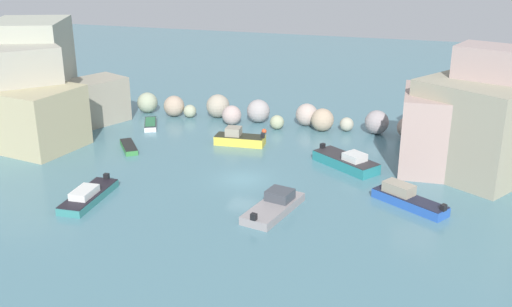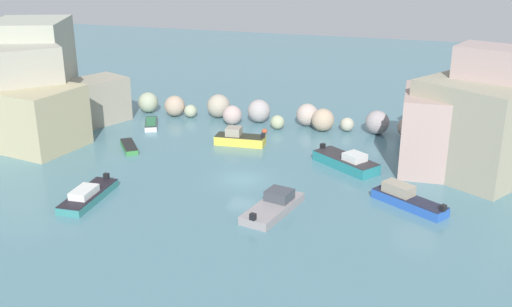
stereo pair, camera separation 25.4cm
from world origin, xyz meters
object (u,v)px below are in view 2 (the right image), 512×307
at_px(channel_buoy, 265,131).
at_px(moored_boat_4, 239,138).
at_px(moored_boat_0, 88,195).
at_px(moored_boat_3, 407,199).
at_px(moored_boat_5, 129,147).
at_px(moored_boat_6, 151,124).
at_px(moored_boat_2, 274,206).
at_px(moored_boat_1, 347,161).

relative_size(channel_buoy, moored_boat_4, 0.10).
xyz_separation_m(moored_boat_0, moored_boat_4, (7.45, 16.74, 0.18)).
height_order(moored_boat_3, moored_boat_5, moored_boat_3).
bearing_deg(moored_boat_0, moored_boat_6, -170.83).
bearing_deg(moored_boat_5, moored_boat_3, 41.75).
bearing_deg(moored_boat_2, moored_boat_3, -54.35).
distance_m(moored_boat_0, moored_boat_3, 25.79).
distance_m(moored_boat_1, moored_boat_4, 12.06).
bearing_deg(moored_boat_3, moored_boat_5, 21.29).
relative_size(moored_boat_1, moored_boat_6, 1.54).
bearing_deg(moored_boat_4, moored_boat_2, 114.41).
bearing_deg(moored_boat_6, moored_boat_4, 50.71).
relative_size(moored_boat_2, moored_boat_3, 1.09).
height_order(moored_boat_1, moored_boat_6, moored_boat_1).
bearing_deg(moored_boat_5, moored_boat_0, -24.15).
bearing_deg(moored_boat_5, moored_boat_1, 56.78).
bearing_deg(moored_boat_3, channel_buoy, -9.29).
bearing_deg(moored_boat_0, channel_buoy, 154.50).
distance_m(moored_boat_1, moored_boat_2, 11.74).
distance_m(moored_boat_4, moored_boat_6, 11.79).
relative_size(moored_boat_1, moored_boat_2, 0.98).
bearing_deg(moored_boat_6, moored_boat_1, 49.92).
bearing_deg(moored_boat_0, moored_boat_4, 153.72).
xyz_separation_m(channel_buoy, moored_boat_6, (-12.94, -1.28, 0.05)).
bearing_deg(channel_buoy, moored_boat_5, -143.00).
relative_size(channel_buoy, moored_boat_2, 0.08).
bearing_deg(moored_boat_5, moored_boat_4, 77.71).
bearing_deg(moored_boat_4, channel_buoy, -113.65).
height_order(channel_buoy, moored_boat_3, moored_boat_3).
bearing_deg(moored_boat_6, channel_buoy, 70.53).
relative_size(moored_boat_1, moored_boat_5, 1.67).
distance_m(moored_boat_1, moored_boat_6, 23.85).
xyz_separation_m(moored_boat_1, moored_boat_2, (-3.97, -11.05, -0.10)).
distance_m(channel_buoy, moored_boat_0, 22.75).
bearing_deg(moored_boat_1, moored_boat_5, -140.24).
distance_m(moored_boat_0, moored_boat_6, 20.03).
bearing_deg(moored_boat_2, moored_boat_6, 61.12).
distance_m(moored_boat_0, moored_boat_5, 12.40).
height_order(moored_boat_0, moored_boat_2, moored_boat_2).
height_order(moored_boat_0, moored_boat_5, moored_boat_0).
bearing_deg(channel_buoy, moored_boat_0, -113.21).
relative_size(moored_boat_2, moored_boat_5, 1.70).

